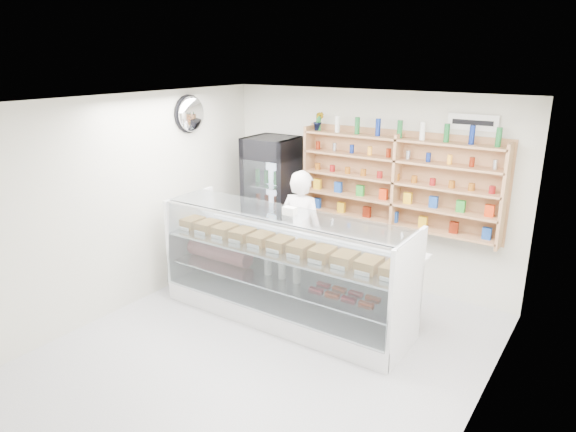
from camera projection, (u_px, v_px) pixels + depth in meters
The scene contains 8 objects.
room at pixel (266, 236), 5.47m from camera, with size 5.00×5.00×5.00m.
display_counter at pixel (285, 289), 6.57m from camera, with size 3.27×0.98×1.42m.
shop_worker at pixel (301, 232), 7.16m from camera, with size 0.65×0.42×1.77m, color white.
drinks_cooler at pixel (273, 203), 8.03m from camera, with size 0.77×0.75×2.06m.
wall_shelving at pixel (396, 182), 7.00m from camera, with size 2.84×0.28×1.33m.
potted_plant at pixel (319, 121), 7.45m from camera, with size 0.15×0.12×0.27m, color #1E6626.
security_mirror at pixel (191, 114), 7.26m from camera, with size 0.15×0.50×0.50m, color silver.
wall_sign at pixel (473, 122), 6.37m from camera, with size 0.62×0.03×0.20m, color white.
Camera 1 is at (3.07, -4.15, 3.25)m, focal length 32.00 mm.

